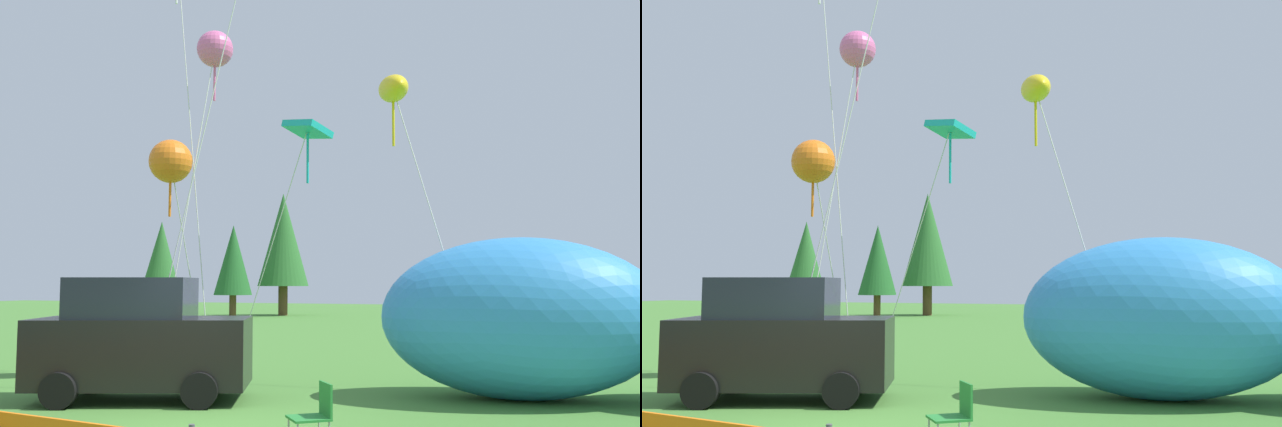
{
  "view_description": "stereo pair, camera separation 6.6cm",
  "coord_description": "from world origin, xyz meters",
  "views": [
    {
      "loc": [
        5.79,
        -9.28,
        2.15
      ],
      "look_at": [
        0.72,
        3.88,
        3.52
      ],
      "focal_mm": 40.0,
      "sensor_mm": 36.0,
      "label": 1
    },
    {
      "loc": [
        5.86,
        -9.26,
        2.15
      ],
      "look_at": [
        0.72,
        3.88,
        3.52
      ],
      "focal_mm": 40.0,
      "sensor_mm": 36.0,
      "label": 2
    }
  ],
  "objects": [
    {
      "name": "kite_pink_octopus",
      "position": [
        -2.74,
        5.68,
        7.85
      ],
      "size": [
        0.89,
        2.23,
        8.33
      ],
      "color": "silver",
      "rests_on": "ground"
    },
    {
      "name": "horizon_tree_mid",
      "position": [
        -15.64,
        31.01,
        3.57
      ],
      "size": [
        2.44,
        2.44,
        5.82
      ],
      "color": "brown",
      "rests_on": "ground"
    },
    {
      "name": "horizon_tree_east",
      "position": [
        -13.61,
        34.22,
        4.99
      ],
      "size": [
        3.41,
        3.41,
        8.13
      ],
      "color": "brown",
      "rests_on": "ground"
    },
    {
      "name": "inflatable_cat",
      "position": [
        5.39,
        4.7,
        1.39
      ],
      "size": [
        7.62,
        3.82,
        3.0
      ],
      "rotation": [
        0.0,
        0.0,
        0.16
      ],
      "color": "#338CD8",
      "rests_on": "ground"
    },
    {
      "name": "folding_chair",
      "position": [
        2.38,
        -0.57,
        0.5
      ],
      "size": [
        0.69,
        0.69,
        0.86
      ],
      "rotation": [
        0.0,
        0.0,
        -2.45
      ],
      "color": "#267F33",
      "rests_on": "ground"
    },
    {
      "name": "kite_teal_diamond",
      "position": [
        -0.52,
        6.22,
        5.7
      ],
      "size": [
        3.16,
        1.9,
        6.02
      ],
      "color": "silver",
      "rests_on": "ground"
    },
    {
      "name": "parked_car",
      "position": [
        -2.08,
        1.93,
        1.09
      ],
      "size": [
        4.28,
        3.11,
        2.24
      ],
      "rotation": [
        0.0,
        0.0,
        0.37
      ],
      "color": "black",
      "rests_on": "ground"
    },
    {
      "name": "kite_yellow_hero",
      "position": [
        1.73,
        5.83,
        6.45
      ],
      "size": [
        2.84,
        2.17,
        6.98
      ],
      "color": "silver",
      "rests_on": "ground"
    },
    {
      "name": "kite_orange_flower",
      "position": [
        -3.39,
        4.82,
        4.97
      ],
      "size": [
        1.02,
        2.31,
        5.49
      ],
      "color": "silver",
      "rests_on": "ground"
    },
    {
      "name": "horizon_tree_west",
      "position": [
        -24.42,
        36.13,
        4.13
      ],
      "size": [
        2.82,
        2.82,
        6.74
      ],
      "color": "brown",
      "rests_on": "ground"
    }
  ]
}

